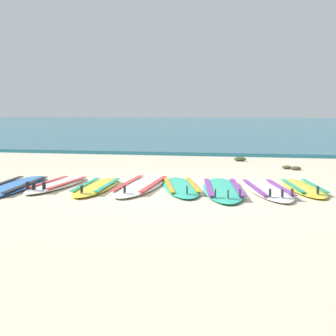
% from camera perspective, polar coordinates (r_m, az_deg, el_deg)
% --- Properties ---
extents(ground_plane, '(80.00, 80.00, 0.00)m').
position_cam_1_polar(ground_plane, '(7.72, 0.90, -2.77)').
color(ground_plane, beige).
extents(sea, '(80.00, 60.00, 0.10)m').
position_cam_1_polar(sea, '(43.49, 9.64, 5.07)').
color(sea, '#23667A').
rests_on(sea, ground).
extents(surfboard_0, '(0.87, 2.56, 0.18)m').
position_cam_1_polar(surfboard_0, '(8.42, -17.51, -2.04)').
color(surfboard_0, '#3875CC').
rests_on(surfboard_0, ground).
extents(surfboard_1, '(0.60, 2.05, 0.18)m').
position_cam_1_polar(surfboard_1, '(8.44, -12.68, -1.87)').
color(surfboard_1, white).
rests_on(surfboard_1, ground).
extents(surfboard_2, '(0.66, 2.10, 0.18)m').
position_cam_1_polar(surfboard_2, '(8.08, -8.26, -2.15)').
color(surfboard_2, yellow).
rests_on(surfboard_2, ground).
extents(surfboard_3, '(0.63, 2.49, 0.18)m').
position_cam_1_polar(surfboard_3, '(8.15, -3.14, -2.01)').
color(surfboard_3, white).
rests_on(surfboard_3, ground).
extents(surfboard_4, '(1.12, 2.26, 0.18)m').
position_cam_1_polar(surfboard_4, '(7.98, 1.52, -2.19)').
color(surfboard_4, '#2DB793').
rests_on(surfboard_4, ground).
extents(surfboard_5, '(1.01, 2.54, 0.18)m').
position_cam_1_polar(surfboard_5, '(7.79, 6.39, -2.46)').
color(surfboard_5, '#2DB793').
rests_on(surfboard_5, ground).
extents(surfboard_6, '(1.09, 2.35, 0.18)m').
position_cam_1_polar(surfboard_6, '(7.87, 11.43, -2.45)').
color(surfboard_6, white).
rests_on(surfboard_6, ground).
extents(surfboard_7, '(0.86, 2.02, 0.18)m').
position_cam_1_polar(surfboard_7, '(8.17, 15.45, -2.23)').
color(surfboard_7, yellow).
rests_on(surfboard_7, ground).
extents(seaweed_clump_near_shoreline, '(0.21, 0.17, 0.07)m').
position_cam_1_polar(seaweed_clump_near_shoreline, '(10.97, 13.64, 0.08)').
color(seaweed_clump_near_shoreline, '#384723').
rests_on(seaweed_clump_near_shoreline, ground).
extents(seaweed_clump_mid_sand, '(0.23, 0.18, 0.08)m').
position_cam_1_polar(seaweed_clump_mid_sand, '(10.82, 14.64, -0.02)').
color(seaweed_clump_mid_sand, '#4C4228').
rests_on(seaweed_clump_mid_sand, ground).
extents(seaweed_clump_by_the_boards, '(0.30, 0.24, 0.11)m').
position_cam_1_polar(seaweed_clump_by_the_boards, '(12.43, 8.36, 1.04)').
color(seaweed_clump_by_the_boards, '#384723').
rests_on(seaweed_clump_by_the_boards, ground).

